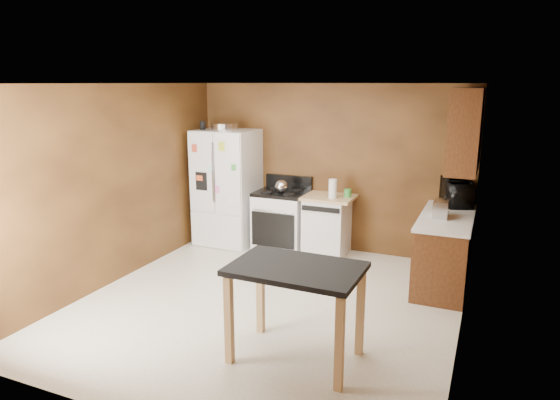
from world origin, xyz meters
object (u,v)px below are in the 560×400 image
Objects in this scene: refrigerator at (227,187)px; island at (296,281)px; paper_towel at (333,189)px; toaster at (441,209)px; microwave at (456,193)px; green_canister at (348,193)px; pen_cup at (203,125)px; dishwasher at (327,225)px; roasting_pan at (225,127)px; gas_range at (282,219)px; kettle at (281,187)px.

refrigerator is 1.52× the size of island.
paper_towel is 0.97× the size of toaster.
toaster is 0.48× the size of microwave.
pen_cup is at bearing -174.26° from green_canister.
roasting_pan is at bearing -176.04° from dishwasher.
gas_range is (1.26, 0.15, -1.40)m from pen_cup.
toaster reaches higher than island.
green_canister is 0.41× the size of toaster.
paper_towel is at bearing -0.72° from refrigerator.
dishwasher is (1.98, 0.18, -1.41)m from pen_cup.
paper_towel is at bearing -5.66° from gas_range.
island is at bearing -79.12° from paper_towel.
pen_cup reaches higher than kettle.
island is (0.54, -2.79, -0.27)m from paper_towel.
gas_range is at bearing 6.88° from pen_cup.
green_canister is 0.13× the size of dishwasher.
paper_towel reaches higher than green_canister.
refrigerator reaches higher than dishwasher.
island reaches higher than dishwasher.
kettle is 0.17× the size of island.
paper_towel is at bearing 1.11° from kettle.
microwave is at bearing 4.58° from pen_cup.
paper_towel is 0.15× the size of refrigerator.
green_canister is 2.97m from island.
green_canister reaches higher than island.
toaster is 2.50m from island.
microwave is at bearing 3.97° from roasting_pan.
kettle is at bearing 76.22° from microwave.
roasting_pan is 3.16× the size of pen_cup.
pen_cup is (-0.35, -0.06, 0.01)m from roasting_pan.
pen_cup is 0.46× the size of toaster.
pen_cup is 0.07× the size of refrigerator.
toaster is 0.16× the size of refrigerator.
toaster reaches higher than dishwasher.
refrigerator is 2.02× the size of dishwasher.
gas_range is 0.72m from dishwasher.
pen_cup is 3.84m from microwave.
pen_cup is 2.26m from paper_towel.
kettle reaches higher than green_canister.
green_canister is at bearing 10.11° from dishwasher.
paper_towel is 0.31× the size of dishwasher.
paper_towel is 0.25m from green_canister.
microwave is at bearing 3.99° from dishwasher.
roasting_pan reaches higher than island.
island is at bearing -50.98° from refrigerator.
pen_cup is at bearing -169.74° from roasting_pan.
dishwasher is at bearing 2.99° from refrigerator.
island is at bearing -45.95° from pen_cup.
refrigerator is at bearing 14.60° from pen_cup.
dishwasher is at bearing 136.09° from paper_towel.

